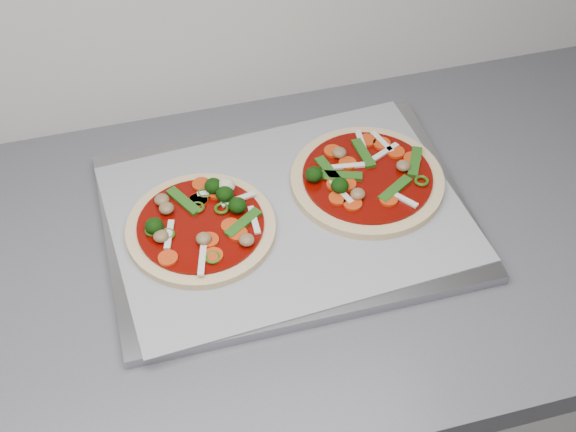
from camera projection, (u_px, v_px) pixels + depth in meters
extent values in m
cube|color=beige|center=(314.00, 414.00, 1.40)|extent=(3.60, 0.60, 0.86)
cube|color=#5B5A62|center=(322.00, 247.00, 1.07)|extent=(3.60, 0.60, 0.04)
cube|color=#97979C|center=(287.00, 217.00, 1.07)|extent=(0.48, 0.35, 0.02)
cube|color=#97979D|center=(287.00, 212.00, 1.07)|extent=(0.48, 0.36, 0.00)
cylinder|color=#DEBD8C|center=(201.00, 228.00, 1.04)|extent=(0.25, 0.25, 0.01)
cylinder|color=#760704|center=(201.00, 225.00, 1.03)|extent=(0.21, 0.21, 0.00)
cube|color=silver|center=(238.00, 199.00, 1.06)|extent=(0.05, 0.02, 0.00)
ellipsoid|color=olive|center=(166.00, 208.00, 1.04)|extent=(0.02, 0.02, 0.01)
torus|color=#2B500F|center=(152.00, 230.00, 1.02)|extent=(0.03, 0.03, 0.00)
torus|color=#2B500F|center=(222.00, 208.00, 1.05)|extent=(0.02, 0.02, 0.00)
torus|color=#2B500F|center=(167.00, 234.00, 1.02)|extent=(0.03, 0.03, 0.00)
ellipsoid|color=black|center=(213.00, 186.00, 1.06)|extent=(0.03, 0.03, 0.02)
ellipsoid|color=olive|center=(204.00, 239.00, 1.01)|extent=(0.02, 0.02, 0.01)
cube|color=#2F5F1B|center=(184.00, 201.00, 1.06)|extent=(0.04, 0.06, 0.00)
cylinder|color=red|center=(213.00, 256.00, 0.99)|extent=(0.03, 0.03, 0.00)
ellipsoid|color=olive|center=(162.00, 200.00, 1.05)|extent=(0.03, 0.03, 0.01)
ellipsoid|color=olive|center=(247.00, 240.00, 1.00)|extent=(0.03, 0.03, 0.01)
cylinder|color=red|center=(221.00, 189.00, 1.07)|extent=(0.03, 0.03, 0.00)
cube|color=#2F5F1B|center=(243.00, 223.00, 1.03)|extent=(0.06, 0.04, 0.00)
cylinder|color=red|center=(209.00, 240.00, 1.01)|extent=(0.03, 0.03, 0.00)
ellipsoid|color=black|center=(154.00, 226.00, 1.02)|extent=(0.03, 0.03, 0.02)
cube|color=silver|center=(169.00, 235.00, 1.02)|extent=(0.02, 0.05, 0.00)
ellipsoid|color=beige|center=(226.00, 186.00, 1.06)|extent=(0.03, 0.03, 0.02)
cube|color=silver|center=(254.00, 220.00, 1.03)|extent=(0.01, 0.05, 0.00)
cylinder|color=red|center=(238.00, 234.00, 1.02)|extent=(0.03, 0.03, 0.00)
cylinder|color=red|center=(168.00, 258.00, 0.99)|extent=(0.03, 0.03, 0.00)
cylinder|color=red|center=(201.00, 184.00, 1.08)|extent=(0.03, 0.03, 0.00)
cylinder|color=red|center=(218.00, 193.00, 1.07)|extent=(0.03, 0.03, 0.00)
cylinder|color=red|center=(198.00, 201.00, 1.06)|extent=(0.04, 0.04, 0.00)
torus|color=#2B500F|center=(205.00, 193.00, 1.07)|extent=(0.03, 0.03, 0.00)
ellipsoid|color=black|center=(225.00, 194.00, 1.05)|extent=(0.03, 0.03, 0.02)
cube|color=silver|center=(215.00, 192.00, 1.07)|extent=(0.05, 0.01, 0.00)
cube|color=silver|center=(221.00, 191.00, 1.07)|extent=(0.03, 0.05, 0.00)
cylinder|color=red|center=(199.00, 200.00, 1.06)|extent=(0.03, 0.03, 0.00)
torus|color=#2B500F|center=(197.00, 207.00, 1.05)|extent=(0.03, 0.03, 0.00)
ellipsoid|color=black|center=(237.00, 205.00, 1.04)|extent=(0.03, 0.03, 0.02)
torus|color=#2B500F|center=(213.00, 258.00, 0.99)|extent=(0.02, 0.02, 0.00)
cube|color=silver|center=(202.00, 260.00, 0.99)|extent=(0.02, 0.05, 0.00)
cylinder|color=red|center=(231.00, 226.00, 1.03)|extent=(0.03, 0.03, 0.00)
ellipsoid|color=olive|center=(161.00, 236.00, 1.01)|extent=(0.02, 0.02, 0.01)
cylinder|color=#DEBD8C|center=(367.00, 180.00, 1.10)|extent=(0.24, 0.24, 0.01)
cylinder|color=#760704|center=(367.00, 176.00, 1.09)|extent=(0.20, 0.20, 0.00)
cube|color=#2F5F1B|center=(395.00, 189.00, 1.07)|extent=(0.06, 0.04, 0.00)
cylinder|color=red|center=(353.00, 204.00, 1.05)|extent=(0.03, 0.03, 0.00)
cube|color=silver|center=(348.00, 166.00, 1.10)|extent=(0.05, 0.01, 0.00)
ellipsoid|color=black|center=(340.00, 185.00, 1.06)|extent=(0.03, 0.03, 0.02)
cylinder|color=red|center=(389.00, 199.00, 1.06)|extent=(0.03, 0.03, 0.00)
ellipsoid|color=olive|center=(358.00, 194.00, 1.06)|extent=(0.02, 0.02, 0.01)
cube|color=silver|center=(341.00, 192.00, 1.07)|extent=(0.02, 0.05, 0.00)
cube|color=silver|center=(402.00, 198.00, 1.06)|extent=(0.04, 0.04, 0.00)
cylinder|color=red|center=(382.00, 144.00, 1.13)|extent=(0.03, 0.03, 0.00)
cube|color=#2F5F1B|center=(341.00, 176.00, 1.09)|extent=(0.06, 0.03, 0.00)
torus|color=#2B500F|center=(422.00, 181.00, 1.08)|extent=(0.03, 0.03, 0.00)
cylinder|color=red|center=(412.00, 158.00, 1.11)|extent=(0.03, 0.03, 0.00)
cylinder|color=red|center=(367.00, 140.00, 1.14)|extent=(0.03, 0.03, 0.00)
cube|color=#2F5F1B|center=(415.00, 162.00, 1.10)|extent=(0.04, 0.06, 0.00)
cylinder|color=red|center=(338.00, 198.00, 1.06)|extent=(0.03, 0.03, 0.00)
cube|color=silver|center=(361.00, 142.00, 1.13)|extent=(0.01, 0.05, 0.00)
cylinder|color=red|center=(348.00, 163.00, 1.10)|extent=(0.03, 0.03, 0.00)
cylinder|color=red|center=(396.00, 152.00, 1.12)|extent=(0.03, 0.03, 0.00)
ellipsoid|color=olive|center=(403.00, 166.00, 1.09)|extent=(0.02, 0.02, 0.01)
ellipsoid|color=olive|center=(339.00, 153.00, 1.11)|extent=(0.02, 0.02, 0.01)
cube|color=#2F5F1B|center=(363.00, 153.00, 1.12)|extent=(0.02, 0.06, 0.00)
ellipsoid|color=black|center=(314.00, 174.00, 1.08)|extent=(0.03, 0.03, 0.02)
cylinder|color=red|center=(333.00, 151.00, 1.12)|extent=(0.03, 0.03, 0.00)
cube|color=silver|center=(385.00, 152.00, 1.12)|extent=(0.05, 0.03, 0.00)
cube|color=silver|center=(382.00, 142.00, 1.13)|extent=(0.02, 0.05, 0.00)
torus|color=#2B500F|center=(327.00, 175.00, 1.09)|extent=(0.02, 0.02, 0.00)
cube|color=#2F5F1B|center=(329.00, 171.00, 1.09)|extent=(0.03, 0.06, 0.00)
cylinder|color=red|center=(347.00, 184.00, 1.08)|extent=(0.03, 0.03, 0.00)
cylinder|color=red|center=(336.00, 184.00, 1.08)|extent=(0.03, 0.03, 0.00)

